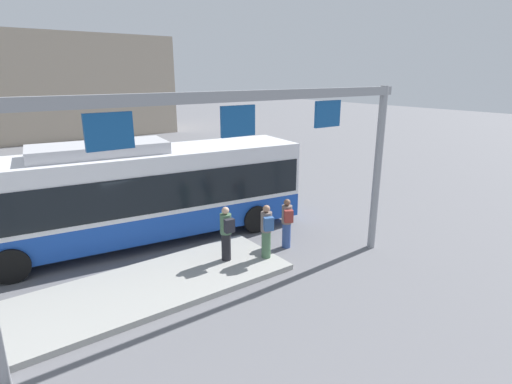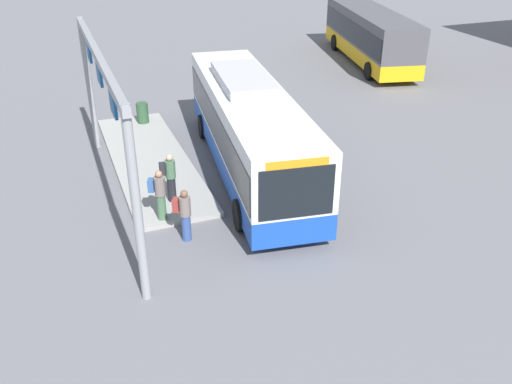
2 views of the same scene
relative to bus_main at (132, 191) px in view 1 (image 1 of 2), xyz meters
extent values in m
plane|color=slate|center=(0.01, 0.00, -1.81)|extent=(120.00, 120.00, 0.00)
cube|color=#9E9E99|center=(-2.01, -3.35, -1.73)|extent=(10.00, 2.80, 0.16)
cube|color=#1947AD|center=(0.01, 0.00, -1.04)|extent=(11.87, 3.99, 0.85)
cube|color=silver|center=(0.01, 0.00, 0.34)|extent=(11.87, 3.99, 1.90)
cube|color=black|center=(0.01, 0.00, 0.14)|extent=(11.64, 4.00, 1.20)
cube|color=black|center=(5.80, -0.76, 0.24)|extent=(0.31, 2.11, 1.50)
cube|color=#B7B7BC|center=(-0.86, 0.11, 1.47)|extent=(4.27, 2.26, 0.36)
cube|color=orange|center=(5.73, -0.75, 1.09)|extent=(0.35, 1.75, 0.28)
cylinder|color=black|center=(4.15, 0.67, -1.31)|extent=(1.03, 0.43, 1.00)
cylinder|color=black|center=(3.84, -1.71, -1.31)|extent=(1.03, 0.43, 1.00)
cylinder|color=black|center=(-3.43, 1.66, -1.31)|extent=(1.03, 0.43, 1.00)
cylinder|color=black|center=(-3.74, -0.72, -1.31)|extent=(1.03, 0.43, 1.00)
cylinder|color=#334C8C|center=(3.86, -3.41, -1.39)|extent=(0.38, 0.38, 0.85)
cylinder|color=slate|center=(3.86, -3.41, -0.66)|extent=(0.46, 0.46, 0.60)
sphere|color=brown|center=(3.86, -3.41, -0.25)|extent=(0.22, 0.22, 0.22)
cube|color=maroon|center=(3.73, -3.64, -0.63)|extent=(0.33, 0.29, 0.40)
cylinder|color=black|center=(1.58, -3.31, -1.23)|extent=(0.31, 0.31, 0.85)
cylinder|color=#476B4C|center=(1.58, -3.31, -0.50)|extent=(0.38, 0.38, 0.60)
sphere|color=tan|center=(1.58, -3.31, -0.09)|extent=(0.22, 0.22, 0.22)
cube|color=#26262D|center=(1.55, -3.57, -0.47)|extent=(0.30, 0.21, 0.40)
cylinder|color=#476B4C|center=(2.65, -3.88, -1.23)|extent=(0.36, 0.36, 0.85)
cylinder|color=slate|center=(2.65, -3.88, -0.50)|extent=(0.44, 0.44, 0.60)
sphere|color=#9E755B|center=(2.65, -3.88, -0.09)|extent=(0.22, 0.22, 0.22)
cube|color=#335993|center=(2.55, -4.12, -0.47)|extent=(0.33, 0.27, 0.40)
cylinder|color=gray|center=(6.14, -5.06, 0.79)|extent=(0.24, 0.24, 5.20)
cube|color=gray|center=(0.90, -5.06, 3.24)|extent=(10.88, 0.20, 0.24)
cube|color=#144C8C|center=(-1.99, -5.06, 2.69)|extent=(0.90, 0.08, 0.70)
cube|color=#144C8C|center=(0.90, -5.06, 2.69)|extent=(0.90, 0.08, 0.70)
cube|color=#144C8C|center=(3.78, -5.06, 2.69)|extent=(0.90, 0.08, 0.70)
cube|color=tan|center=(1.06, 27.89, 2.62)|extent=(23.84, 8.00, 8.87)
camera|label=1|loc=(-4.18, -12.68, 3.71)|focal=28.07mm
camera|label=2|loc=(17.71, -6.46, 7.27)|focal=38.89mm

